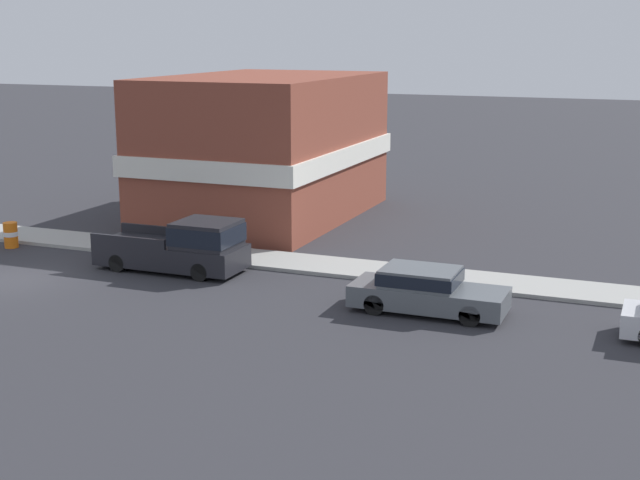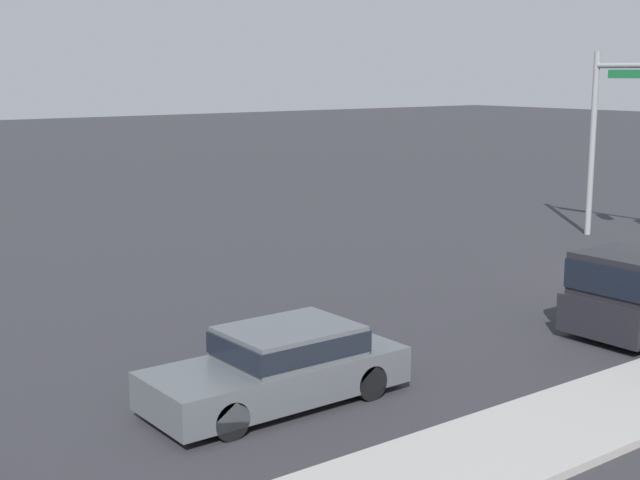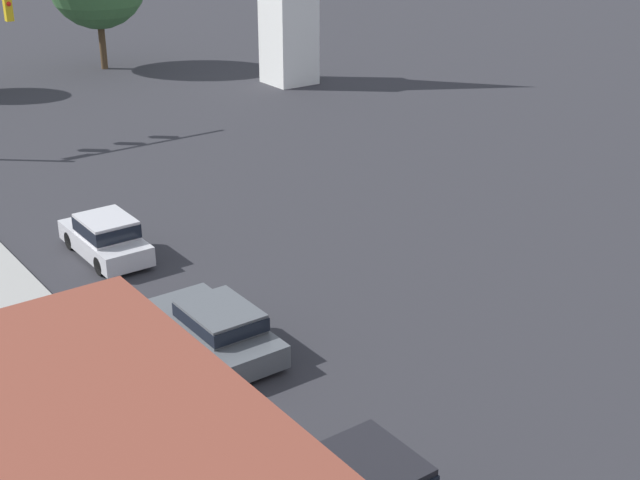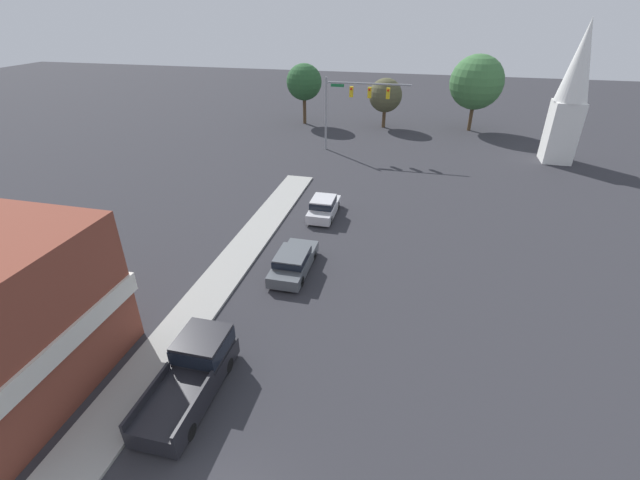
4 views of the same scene
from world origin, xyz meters
name	(u,v)px [view 3 (image 3 of 4)]	position (x,y,z in m)	size (l,w,h in m)	color
car_lead	(218,326)	(-1.78, 14.57, 0.74)	(1.91, 4.86, 1.41)	black
car_second_ahead	(106,236)	(-1.73, 22.50, 0.80)	(1.78, 4.32, 1.55)	black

